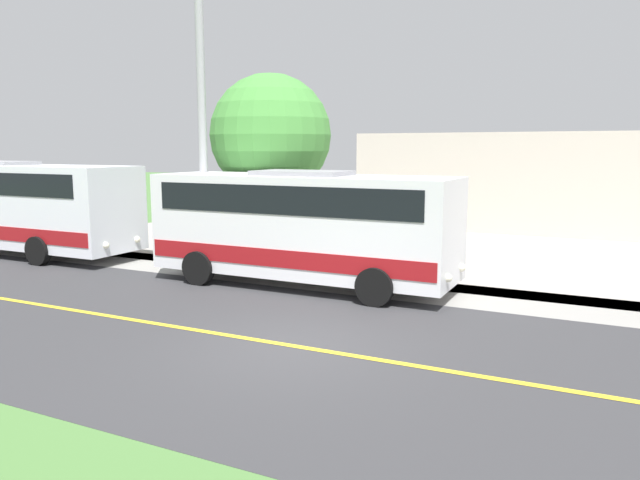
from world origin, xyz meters
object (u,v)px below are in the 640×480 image
Objects in this scene: shuttle_bus_front at (302,223)px; tree_curbside at (271,136)px; street_light_pole at (199,111)px; commercial_building at (612,180)px.

tree_curbside reaches higher than shuttle_bus_front.
tree_curbside is (-2.52, 0.84, -0.66)m from street_light_pole.
shuttle_bus_front is 0.38× the size of commercial_building.
shuttle_bus_front is 4.58m from tree_curbside.
commercial_building is (-16.92, 7.04, 0.46)m from shuttle_bus_front.
tree_curbside is (-2.92, -2.66, 2.31)m from shuttle_bus_front.
street_light_pole is 2.73m from tree_curbside.
commercial_building is at bearing 145.27° from tree_curbside.
street_light_pole is at bearing -18.41° from tree_curbside.
tree_curbside reaches higher than commercial_building.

